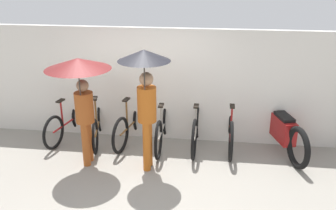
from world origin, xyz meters
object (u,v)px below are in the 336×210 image
at_px(pedestrian_center, 145,83).
at_px(parked_bicycle_4, 196,128).
at_px(parked_bicycle_3, 163,127).
at_px(parked_bicycle_5, 230,129).
at_px(parked_bicycle_0, 68,122).
at_px(pedestrian_leading, 80,80).
at_px(parked_bicycle_2, 131,124).
at_px(parked_bicycle_1, 98,124).
at_px(motorcycle, 283,131).

bearing_deg(pedestrian_center, parked_bicycle_4, -127.83).
height_order(parked_bicycle_3, parked_bicycle_5, parked_bicycle_3).
distance_m(parked_bicycle_0, pedestrian_leading, 1.79).
distance_m(parked_bicycle_3, pedestrian_leading, 1.98).
distance_m(parked_bicycle_2, parked_bicycle_5, 1.97).
bearing_deg(parked_bicycle_1, parked_bicycle_0, 71.43).
height_order(parked_bicycle_1, parked_bicycle_3, parked_bicycle_3).
relative_size(parked_bicycle_3, pedestrian_leading, 0.92).
height_order(parked_bicycle_2, parked_bicycle_4, parked_bicycle_4).
distance_m(parked_bicycle_5, pedestrian_center, 2.17).
xyz_separation_m(parked_bicycle_2, pedestrian_leading, (-0.56, -1.08, 1.21)).
relative_size(parked_bicycle_4, motorcycle, 0.88).
bearing_deg(motorcycle, pedestrian_center, 96.93).
relative_size(parked_bicycle_1, parked_bicycle_2, 0.98).
bearing_deg(pedestrian_leading, parked_bicycle_2, -119.78).
height_order(parked_bicycle_3, motorcycle, parked_bicycle_3).
bearing_deg(parked_bicycle_0, pedestrian_leading, -134.66).
height_order(parked_bicycle_4, parked_bicycle_5, parked_bicycle_4).
xyz_separation_m(pedestrian_center, motorcycle, (2.42, 1.03, -1.17)).
xyz_separation_m(pedestrian_leading, motorcycle, (3.51, 1.03, -1.16)).
height_order(pedestrian_leading, pedestrian_center, pedestrian_center).
relative_size(parked_bicycle_4, parked_bicycle_5, 0.95).
bearing_deg(pedestrian_center, motorcycle, -156.38).
relative_size(pedestrian_leading, motorcycle, 1.00).
height_order(parked_bicycle_3, pedestrian_leading, pedestrian_leading).
bearing_deg(parked_bicycle_5, parked_bicycle_3, 94.45).
relative_size(parked_bicycle_2, parked_bicycle_5, 0.94).
xyz_separation_m(parked_bicycle_4, motorcycle, (1.63, 0.04, 0.02)).
bearing_deg(parked_bicycle_4, parked_bicycle_1, 91.18).
distance_m(parked_bicycle_2, parked_bicycle_4, 1.32).
xyz_separation_m(parked_bicycle_1, motorcycle, (3.61, 0.04, 0.06)).
xyz_separation_m(parked_bicycle_2, motorcycle, (2.95, -0.04, 0.05)).
height_order(parked_bicycle_2, motorcycle, parked_bicycle_2).
height_order(parked_bicycle_0, parked_bicycle_5, parked_bicycle_0).
bearing_deg(parked_bicycle_0, parked_bicycle_1, -86.30).
height_order(parked_bicycle_2, parked_bicycle_5, parked_bicycle_2).
distance_m(parked_bicycle_1, parked_bicycle_2, 0.67).
bearing_deg(parked_bicycle_4, parked_bicycle_2, 87.48).
bearing_deg(parked_bicycle_1, parked_bicycle_4, -101.99).
bearing_deg(pedestrian_center, pedestrian_leading, 0.37).
xyz_separation_m(parked_bicycle_3, pedestrian_leading, (-1.22, -0.98, 1.20)).
bearing_deg(parked_bicycle_0, parked_bicycle_4, -81.36).
xyz_separation_m(parked_bicycle_1, parked_bicycle_3, (1.32, -0.01, 0.02)).
height_order(parked_bicycle_2, pedestrian_leading, pedestrian_leading).
xyz_separation_m(parked_bicycle_3, parked_bicycle_4, (0.66, 0.01, 0.02)).
relative_size(parked_bicycle_3, parked_bicycle_5, 1.00).
height_order(parked_bicycle_2, parked_bicycle_3, parked_bicycle_2).
bearing_deg(parked_bicycle_2, parked_bicycle_1, 107.19).
bearing_deg(parked_bicycle_5, parked_bicycle_4, 97.76).
xyz_separation_m(parked_bicycle_0, parked_bicycle_5, (3.29, 0.02, 0.03)).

